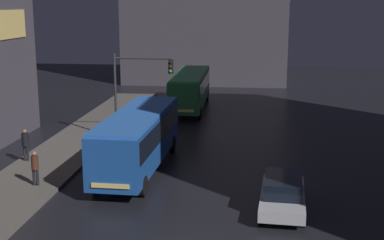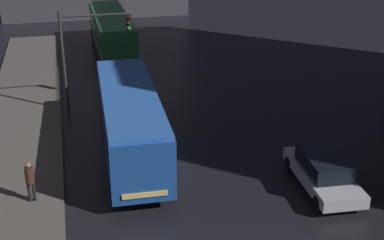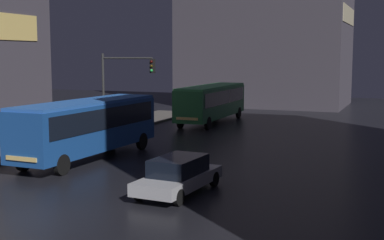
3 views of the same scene
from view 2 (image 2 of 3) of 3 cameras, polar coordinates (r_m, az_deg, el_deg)
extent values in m
cube|color=#56514C|center=(25.31, -18.12, -4.95)|extent=(4.00, 48.00, 0.15)
cube|color=#194793|center=(24.79, -6.59, -0.07)|extent=(2.81, 10.53, 2.48)
cube|color=black|center=(24.60, -6.64, 0.98)|extent=(2.85, 9.70, 1.10)
cube|color=blue|center=(24.30, -6.73, 2.79)|extent=(2.76, 10.32, 0.16)
cube|color=#F4CC72|center=(20.51, -5.05, -7.95)|extent=(1.75, 0.15, 0.20)
cylinder|color=black|center=(22.08, -2.49, -6.79)|extent=(0.28, 1.01, 1.00)
cylinder|color=black|center=(21.90, -8.47, -7.33)|extent=(0.28, 1.01, 1.00)
cylinder|color=black|center=(28.91, -4.95, 0.70)|extent=(0.28, 1.01, 1.00)
cylinder|color=black|center=(28.77, -9.48, 0.34)|extent=(0.28, 1.01, 1.00)
cube|color=#236B38|center=(41.31, -8.60, 9.29)|extent=(2.57, 10.97, 2.42)
cube|color=black|center=(41.20, -8.64, 9.91)|extent=(2.62, 10.09, 1.10)
cube|color=#399252|center=(41.02, -8.71, 11.04)|extent=(2.51, 10.75, 0.16)
cube|color=#F4CC72|center=(36.25, -7.60, 6.05)|extent=(1.72, 0.12, 0.20)
cylinder|color=black|center=(37.86, -6.13, 6.16)|extent=(0.26, 1.00, 1.00)
cylinder|color=black|center=(37.64, -9.54, 5.86)|extent=(0.26, 1.00, 1.00)
cylinder|color=black|center=(45.65, -7.64, 9.05)|extent=(0.26, 1.00, 1.00)
cylinder|color=black|center=(45.47, -10.48, 8.81)|extent=(0.26, 1.00, 1.00)
cube|color=#B7B7BC|center=(23.19, 13.76, -5.79)|extent=(2.19, 4.87, 0.50)
cube|color=black|center=(22.91, 13.90, -4.48)|extent=(1.76, 2.71, 0.70)
cylinder|color=black|center=(22.35, 17.40, -8.10)|extent=(0.24, 0.65, 0.64)
cylinder|color=black|center=(21.66, 13.28, -8.66)|extent=(0.24, 0.65, 0.64)
cylinder|color=black|center=(24.96, 14.07, -4.23)|extent=(0.24, 0.65, 0.64)
cylinder|color=black|center=(24.36, 10.34, -4.61)|extent=(0.24, 0.65, 0.64)
cylinder|color=black|center=(22.32, -16.96, -7.36)|extent=(0.14, 0.14, 0.81)
cylinder|color=black|center=(22.31, -16.50, -7.32)|extent=(0.14, 0.14, 0.81)
cylinder|color=#422319|center=(21.96, -16.95, -5.66)|extent=(0.35, 0.35, 0.68)
sphere|color=#8C664C|center=(21.75, -17.09, -4.63)|extent=(0.22, 0.22, 0.22)
cylinder|color=#2D2D2D|center=(30.11, -13.52, 5.85)|extent=(0.16, 0.16, 5.74)
cylinder|color=#2D2D2D|center=(29.51, -10.40, 10.94)|extent=(3.64, 0.12, 0.12)
cube|color=black|center=(29.77, -6.78, 10.27)|extent=(0.30, 0.24, 0.90)
sphere|color=#390706|center=(29.57, -6.78, 10.74)|extent=(0.18, 0.18, 0.18)
sphere|color=#3B2B07|center=(29.63, -6.75, 10.21)|extent=(0.18, 0.18, 0.18)
sphere|color=green|center=(29.69, -6.73, 9.68)|extent=(0.18, 0.18, 0.18)
camera|label=1|loc=(9.94, 97.29, -20.10)|focal=50.00mm
camera|label=3|loc=(19.46, 75.53, -13.20)|focal=50.00mm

